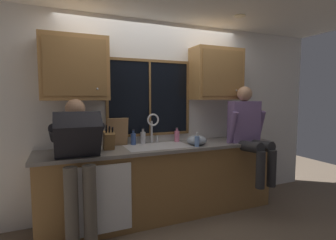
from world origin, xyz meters
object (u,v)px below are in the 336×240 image
(soap_dispenser, at_px, (197,141))
(bottle_green_glass, at_px, (177,136))
(bottle_amber_small, at_px, (133,139))
(bottle_tall_clear, at_px, (143,138))
(mixing_bowl, at_px, (197,140))
(person_sitting_on_counter, at_px, (249,129))
(knife_block, at_px, (109,141))
(cutting_board, at_px, (118,132))
(person_standing, at_px, (78,156))

(soap_dispenser, bearing_deg, bottle_green_glass, 101.31)
(soap_dispenser, distance_m, bottle_amber_small, 0.82)
(bottle_tall_clear, distance_m, bottle_amber_small, 0.13)
(mixing_bowl, relative_size, bottle_green_glass, 1.30)
(person_sitting_on_counter, distance_m, knife_block, 1.83)
(cutting_board, bearing_deg, soap_dispenser, -25.64)
(cutting_board, distance_m, bottle_amber_small, 0.22)
(bottle_amber_small, bearing_deg, person_sitting_on_counter, -18.10)
(knife_block, height_order, bottle_amber_small, knife_block)
(bottle_amber_small, bearing_deg, cutting_board, 178.54)
(mixing_bowl, bearing_deg, bottle_tall_clear, 152.37)
(bottle_tall_clear, bearing_deg, bottle_green_glass, -2.39)
(person_sitting_on_counter, relative_size, bottle_tall_clear, 6.03)
(knife_block, bearing_deg, mixing_bowl, -6.05)
(person_sitting_on_counter, distance_m, bottle_amber_small, 1.54)
(soap_dispenser, height_order, bottle_green_glass, bottle_green_glass)
(person_standing, relative_size, bottle_amber_small, 7.64)
(cutting_board, distance_m, bottle_green_glass, 0.82)
(soap_dispenser, bearing_deg, bottle_amber_small, 148.59)
(person_standing, xyz_separation_m, bottle_amber_small, (0.71, 0.50, 0.06))
(person_sitting_on_counter, distance_m, mixing_bowl, 0.73)
(person_standing, bearing_deg, soap_dispenser, 2.96)
(bottle_green_glass, bearing_deg, bottle_tall_clear, 177.61)
(person_standing, distance_m, person_sitting_on_counter, 2.18)
(bottle_green_glass, distance_m, bottle_tall_clear, 0.48)
(person_sitting_on_counter, distance_m, cutting_board, 1.73)
(cutting_board, bearing_deg, person_standing, -135.08)
(knife_block, bearing_deg, person_sitting_on_counter, -8.67)
(bottle_tall_clear, bearing_deg, soap_dispenser, -37.50)
(person_standing, bearing_deg, bottle_amber_small, 35.24)
(person_sitting_on_counter, relative_size, bottle_amber_small, 6.35)
(person_sitting_on_counter, relative_size, knife_block, 3.92)
(mixing_bowl, relative_size, soap_dispenser, 1.38)
(knife_block, height_order, soap_dispenser, knife_block)
(knife_block, distance_m, bottle_tall_clear, 0.53)
(soap_dispenser, distance_m, bottle_green_glass, 0.42)
(person_standing, xyz_separation_m, person_sitting_on_counter, (2.17, 0.02, 0.16))
(cutting_board, distance_m, mixing_bowl, 1.02)
(bottle_amber_small, bearing_deg, knife_block, -149.89)
(person_standing, relative_size, person_sitting_on_counter, 1.20)
(cutting_board, relative_size, bottle_tall_clear, 1.73)
(knife_block, relative_size, bottle_green_glass, 1.62)
(person_sitting_on_counter, height_order, soap_dispenser, person_sitting_on_counter)
(knife_block, bearing_deg, cutting_board, 54.68)
(person_sitting_on_counter, bearing_deg, bottle_amber_small, 161.90)
(person_standing, bearing_deg, bottle_green_glass, 20.20)
(mixing_bowl, xyz_separation_m, soap_dispenser, (-0.06, -0.11, 0.01))
(cutting_board, height_order, mixing_bowl, cutting_board)
(cutting_board, bearing_deg, bottle_green_glass, -1.26)
(person_standing, height_order, soap_dispenser, person_standing)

